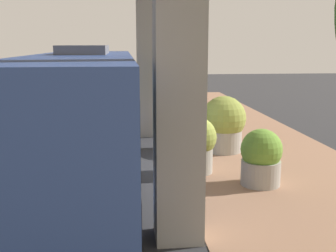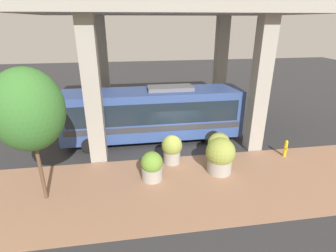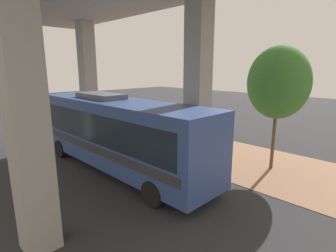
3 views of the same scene
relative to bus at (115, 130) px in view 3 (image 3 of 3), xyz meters
name	(u,v)px [view 3 (image 3 of 3)]	position (x,y,z in m)	size (l,w,h in m)	color
ground_plane	(139,151)	(-2.59, -1.37, -2.02)	(80.00, 80.00, 0.00)	#2D2D30
sidewalk_strip	(173,142)	(-5.59, -1.37, -2.01)	(6.00, 40.00, 0.02)	#936B51
overpass	(65,12)	(1.41, -1.37, 5.37)	(9.40, 17.57, 8.58)	#9E998E
bus	(115,130)	(0.00, 0.00, 0.00)	(2.68, 11.54, 3.72)	#334C8C
fire_hydrant	(98,125)	(-3.49, -7.57, -1.47)	(0.39, 0.19, 1.08)	gold
planter_front	(145,126)	(-4.54, -3.10, -1.02)	(1.55, 1.55, 1.99)	#9E998E
planter_middle	(186,139)	(-4.70, 0.54, -1.25)	(1.11, 1.11, 1.55)	#9E998E
planter_back	(126,131)	(-3.17, -3.51, -1.17)	(1.28, 1.28, 1.65)	#9E998E
planter_extra	(153,138)	(-3.17, -0.74, -1.14)	(1.17, 1.17, 1.68)	#9E998E
street_tree_near	(278,83)	(-5.53, 5.53, 2.27)	(2.87, 2.87, 6.02)	brown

